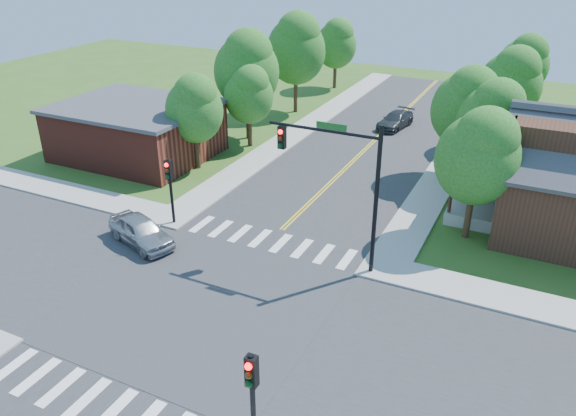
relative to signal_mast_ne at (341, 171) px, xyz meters
The scene contains 24 objects.
ground 8.37m from the signal_mast_ne, 125.00° to the right, with size 100.00×100.00×0.00m, color #31591C.
road_ns 8.36m from the signal_mast_ne, 125.00° to the right, with size 10.00×90.00×0.04m, color #2D2D30.
road_ew 8.36m from the signal_mast_ne, 125.00° to the right, with size 90.00×10.00×0.04m, color #2D2D30.
intersection_patch 8.37m from the signal_mast_ne, 125.00° to the right, with size 10.20×10.20×0.06m, color #2D2D30.
sidewalk_nw 22.73m from the signal_mast_ne, 152.60° to the left, with size 40.00×40.00×0.14m.
crosswalk_north 6.23m from the signal_mast_ne, behind, with size 8.85×2.00×0.01m.
crosswalk_south 13.32m from the signal_mast_ne, 108.36° to the right, with size 8.85×2.00×0.01m.
centerline 8.34m from the signal_mast_ne, 125.00° to the right, with size 0.30×90.00×0.01m.
signal_mast_ne is the anchor object (origin of this frame).
signal_pole_se 11.55m from the signal_mast_ne, 81.44° to the right, with size 0.34×0.42×3.80m.
signal_pole_nw 9.76m from the signal_mast_ne, behind, with size 0.34×0.42×3.80m.
building_nw 19.87m from the signal_mast_ne, 157.21° to the left, with size 10.40×8.40×3.73m.
tree_e_a 7.51m from the signal_mast_ne, 47.00° to the left, with size 4.16×3.95×7.07m.
tree_e_b 12.97m from the signal_mast_ne, 68.11° to the left, with size 4.12×3.92×7.01m.
tree_e_c 21.13m from the signal_mast_ne, 76.56° to the left, with size 4.40×4.18×7.48m.
tree_e_d 29.83m from the signal_mast_ne, 80.28° to the left, with size 4.15×3.94×7.05m.
tree_w_a 14.89m from the signal_mast_ne, 150.06° to the left, with size 3.81×3.62×6.48m.
tree_w_b 19.22m from the signal_mast_ne, 132.04° to the left, with size 4.89×4.64×8.31m.
tree_w_c 25.57m from the signal_mast_ne, 119.52° to the left, with size 5.09×4.83×8.65m.
tree_w_d 34.15m from the signal_mast_ne, 111.72° to the left, with size 4.10×3.89×6.96m.
tree_house 13.87m from the signal_mast_ne, 76.91° to the left, with size 4.29×4.08×7.29m.
tree_bldg 17.45m from the signal_mast_ne, 132.94° to the left, with size 3.60×3.42×6.13m.
car_silver 10.81m from the signal_mast_ne, 165.70° to the right, with size 4.60×3.07×1.45m, color #A8AAAF.
car_dgrey 22.28m from the signal_mast_ne, 98.98° to the left, with size 2.43×4.54×1.25m, color #333639.
Camera 1 is at (11.81, -16.07, 14.33)m, focal length 35.00 mm.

